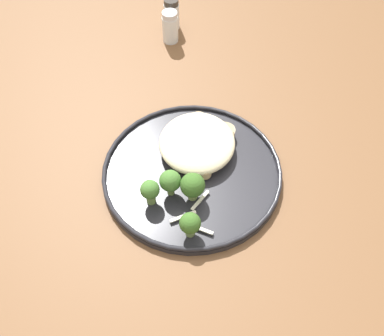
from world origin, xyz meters
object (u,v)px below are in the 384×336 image
(seared_scallop_front_small, at_px, (199,118))
(broccoli_floret_center_pile, at_px, (190,224))
(seared_scallop_left_edge, at_px, (180,131))
(salt_shaker, at_px, (170,27))
(broccoli_floret_front_edge, at_px, (150,191))
(seared_scallop_tilted_round, at_px, (196,160))
(seared_scallop_half_hidden, at_px, (195,143))
(seared_scallop_right_edge, at_px, (224,132))
(seared_scallop_large_seared, at_px, (204,171))
(broccoli_floret_rear_charred, at_px, (170,181))
(seared_scallop_on_noodles, at_px, (209,160))
(pepper_shaker, at_px, (172,14))
(broccoli_floret_tall_stalk, at_px, (193,186))
(dinner_plate, at_px, (192,172))

(seared_scallop_front_small, height_order, broccoli_floret_center_pile, broccoli_floret_center_pile)
(seared_scallop_left_edge, bearing_deg, salt_shaker, 7.25)
(broccoli_floret_front_edge, height_order, broccoli_floret_center_pile, same)
(seared_scallop_tilted_round, xyz_separation_m, salt_shaker, (0.33, 0.06, 0.01))
(seared_scallop_half_hidden, xyz_separation_m, broccoli_floret_front_edge, (-0.11, 0.06, 0.02))
(seared_scallop_right_edge, height_order, seared_scallop_large_seared, same)
(seared_scallop_left_edge, distance_m, broccoli_floret_rear_charred, 0.12)
(seared_scallop_on_noodles, bearing_deg, pepper_shaker, 12.91)
(seared_scallop_front_small, distance_m, broccoli_floret_front_edge, 0.18)
(seared_scallop_right_edge, height_order, broccoli_floret_center_pile, broccoli_floret_center_pile)
(seared_scallop_tilted_round, bearing_deg, broccoli_floret_tall_stalk, 177.88)
(seared_scallop_large_seared, height_order, pepper_shaker, pepper_shaker)
(seared_scallop_large_seared, distance_m, broccoli_floret_tall_stalk, 0.05)
(seared_scallop_on_noodles, distance_m, seared_scallop_large_seared, 0.03)
(dinner_plate, relative_size, seared_scallop_half_hidden, 9.58)
(dinner_plate, bearing_deg, broccoli_floret_front_edge, 134.46)
(seared_scallop_half_hidden, xyz_separation_m, salt_shaker, (0.29, 0.06, 0.01))
(broccoli_floret_front_edge, bearing_deg, salt_shaker, -0.31)
(broccoli_floret_center_pile, height_order, salt_shaker, salt_shaker)
(seared_scallop_large_seared, bearing_deg, salt_shaker, 12.53)
(seared_scallop_half_hidden, xyz_separation_m, broccoli_floret_tall_stalk, (-0.10, 0.00, 0.02))
(seared_scallop_right_edge, bearing_deg, seared_scallop_on_noodles, 157.45)
(seared_scallop_half_hidden, height_order, broccoli_floret_tall_stalk, broccoli_floret_tall_stalk)
(dinner_plate, xyz_separation_m, broccoli_floret_tall_stalk, (-0.05, -0.00, 0.03))
(seared_scallop_tilted_round, relative_size, broccoli_floret_rear_charred, 0.65)
(seared_scallop_left_edge, xyz_separation_m, broccoli_floret_center_pile, (-0.19, -0.03, 0.02))
(dinner_plate, relative_size, seared_scallop_right_edge, 8.10)
(dinner_plate, height_order, seared_scallop_half_hidden, seared_scallop_half_hidden)
(seared_scallop_right_edge, relative_size, seared_scallop_left_edge, 1.58)
(broccoli_floret_center_pile, bearing_deg, dinner_plate, 0.94)
(seared_scallop_right_edge, distance_m, salt_shaker, 0.29)
(seared_scallop_left_edge, xyz_separation_m, broccoli_floret_rear_charred, (-0.12, 0.01, 0.02))
(broccoli_floret_center_pile, xyz_separation_m, broccoli_floret_rear_charred, (0.07, 0.03, 0.00))
(dinner_plate, height_order, seared_scallop_on_noodles, seared_scallop_on_noodles)
(seared_scallop_front_small, bearing_deg, pepper_shaker, 13.10)
(seared_scallop_front_small, xyz_separation_m, seared_scallop_on_noodles, (-0.09, -0.02, -0.00))
(broccoli_floret_rear_charred, height_order, salt_shaker, salt_shaker)
(salt_shaker, distance_m, pepper_shaker, 0.04)
(seared_scallop_large_seared, relative_size, pepper_shaker, 0.34)
(seared_scallop_left_edge, height_order, broccoli_floret_rear_charred, broccoli_floret_rear_charred)
(broccoli_floret_center_pile, bearing_deg, seared_scallop_large_seared, -9.74)
(seared_scallop_right_edge, xyz_separation_m, salt_shaker, (0.27, 0.11, 0.01))
(seared_scallop_tilted_round, xyz_separation_m, broccoli_floret_rear_charred, (-0.06, 0.04, 0.02))
(seared_scallop_tilted_round, bearing_deg, seared_scallop_left_edge, 25.81)
(seared_scallop_right_edge, xyz_separation_m, broccoli_floret_tall_stalk, (-0.13, 0.05, 0.02))
(seared_scallop_front_small, height_order, broccoli_floret_front_edge, broccoli_floret_front_edge)
(broccoli_floret_center_pile, bearing_deg, seared_scallop_right_edge, -14.76)
(seared_scallop_left_edge, height_order, seared_scallop_tilted_round, seared_scallop_left_edge)
(seared_scallop_half_hidden, relative_size, seared_scallop_on_noodles, 1.21)
(broccoli_floret_front_edge, bearing_deg, dinner_plate, -45.54)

